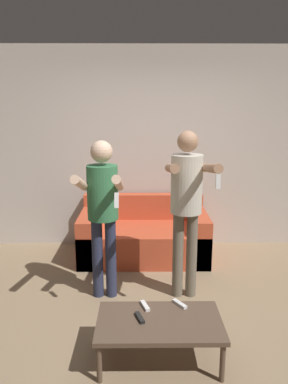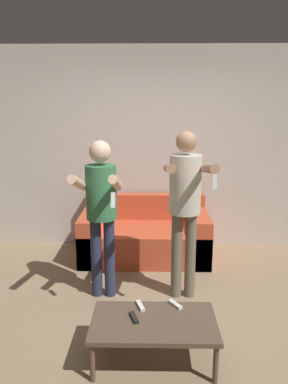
# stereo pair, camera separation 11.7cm
# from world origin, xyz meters

# --- Properties ---
(ground_plane) EXTENTS (14.00, 14.00, 0.00)m
(ground_plane) POSITION_xyz_m (0.00, 0.00, 0.00)
(ground_plane) COLOR #937A5B
(wall_back) EXTENTS (6.40, 0.06, 2.70)m
(wall_back) POSITION_xyz_m (0.00, 1.98, 1.35)
(wall_back) COLOR beige
(wall_back) RESTS_ON ground_plane
(couch) EXTENTS (1.61, 0.91, 0.75)m
(couch) POSITION_xyz_m (-0.14, 1.50, 0.26)
(couch) COLOR #C64C2D
(couch) RESTS_ON ground_plane
(person_standing_left) EXTENTS (0.42, 0.72, 1.61)m
(person_standing_left) POSITION_xyz_m (-0.55, 0.43, 1.00)
(person_standing_left) COLOR #282D47
(person_standing_left) RESTS_ON ground_plane
(person_standing_right) EXTENTS (0.43, 0.80, 1.70)m
(person_standing_right) POSITION_xyz_m (0.28, 0.42, 1.07)
(person_standing_right) COLOR #6B6051
(person_standing_right) RESTS_ON ground_plane
(coffee_table) EXTENTS (0.96, 0.56, 0.34)m
(coffee_table) POSITION_xyz_m (-0.03, -0.56, 0.31)
(coffee_table) COLOR brown
(coffee_table) RESTS_ON ground_plane
(remote_near) EXTENTS (0.08, 0.15, 0.02)m
(remote_near) POSITION_xyz_m (-0.18, -0.54, 0.35)
(remote_near) COLOR black
(remote_near) RESTS_ON coffee_table
(remote_mid) EXTENTS (0.08, 0.15, 0.02)m
(remote_mid) POSITION_xyz_m (-0.14, -0.37, 0.35)
(remote_mid) COLOR white
(remote_mid) RESTS_ON coffee_table
(remote_far) EXTENTS (0.11, 0.14, 0.02)m
(remote_far) POSITION_xyz_m (0.15, -0.34, 0.35)
(remote_far) COLOR white
(remote_far) RESTS_ON coffee_table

